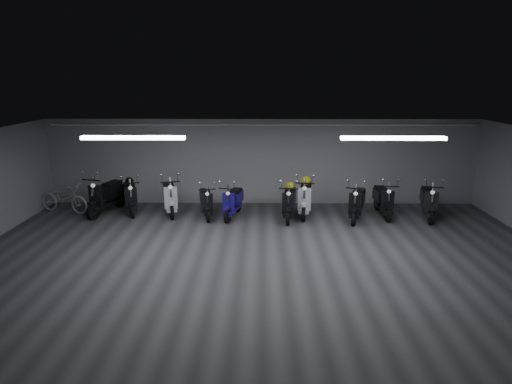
{
  "coord_description": "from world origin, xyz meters",
  "views": [
    {
      "loc": [
        -0.03,
        -8.95,
        4.1
      ],
      "look_at": [
        -0.17,
        2.5,
        1.05
      ],
      "focal_mm": 30.37,
      "sensor_mm": 36.0,
      "label": 1
    }
  ],
  "objects_px": {
    "scooter_1": "(130,192)",
    "scooter_8": "(384,195)",
    "scooter_3": "(206,197)",
    "scooter_0": "(106,190)",
    "bicycle": "(64,195)",
    "scooter_9": "(429,196)",
    "helmet_1": "(306,181)",
    "scooter_4": "(233,197)",
    "helmet_0": "(129,181)",
    "scooter_5": "(289,197)",
    "helmet_2": "(290,186)",
    "scooter_6": "(305,192)",
    "scooter_2": "(169,191)",
    "scooter_7": "(357,198)"
  },
  "relations": [
    {
      "from": "helmet_2",
      "to": "scooter_0",
      "type": "bearing_deg",
      "value": 177.8
    },
    {
      "from": "scooter_1",
      "to": "scooter_3",
      "type": "bearing_deg",
      "value": -27.03
    },
    {
      "from": "scooter_3",
      "to": "scooter_5",
      "type": "xyz_separation_m",
      "value": [
        2.49,
        -0.17,
        0.06
      ]
    },
    {
      "from": "scooter_5",
      "to": "scooter_6",
      "type": "height_order",
      "value": "scooter_6"
    },
    {
      "from": "scooter_1",
      "to": "scooter_8",
      "type": "xyz_separation_m",
      "value": [
        7.73,
        -0.24,
        -0.01
      ]
    },
    {
      "from": "scooter_4",
      "to": "scooter_5",
      "type": "relative_size",
      "value": 0.95
    },
    {
      "from": "scooter_3",
      "to": "helmet_0",
      "type": "relative_size",
      "value": 6.5
    },
    {
      "from": "scooter_0",
      "to": "scooter_2",
      "type": "height_order",
      "value": "scooter_0"
    },
    {
      "from": "scooter_4",
      "to": "scooter_9",
      "type": "height_order",
      "value": "scooter_9"
    },
    {
      "from": "scooter_3",
      "to": "scooter_9",
      "type": "bearing_deg",
      "value": -12.71
    },
    {
      "from": "scooter_0",
      "to": "scooter_2",
      "type": "relative_size",
      "value": 1.05
    },
    {
      "from": "scooter_0",
      "to": "helmet_1",
      "type": "relative_size",
      "value": 7.22
    },
    {
      "from": "scooter_4",
      "to": "helmet_1",
      "type": "relative_size",
      "value": 6.12
    },
    {
      "from": "scooter_0",
      "to": "helmet_1",
      "type": "xyz_separation_m",
      "value": [
        6.15,
        0.17,
        0.27
      ]
    },
    {
      "from": "scooter_1",
      "to": "scooter_9",
      "type": "height_order",
      "value": "scooter_9"
    },
    {
      "from": "scooter_6",
      "to": "scooter_7",
      "type": "xyz_separation_m",
      "value": [
        1.48,
        -0.43,
        -0.03
      ]
    },
    {
      "from": "scooter_9",
      "to": "helmet_0",
      "type": "height_order",
      "value": "scooter_9"
    },
    {
      "from": "scooter_6",
      "to": "scooter_4",
      "type": "bearing_deg",
      "value": -164.61
    },
    {
      "from": "helmet_0",
      "to": "scooter_8",
      "type": "bearing_deg",
      "value": -3.47
    },
    {
      "from": "bicycle",
      "to": "scooter_8",
      "type": "bearing_deg",
      "value": -72.35
    },
    {
      "from": "scooter_6",
      "to": "scooter_9",
      "type": "height_order",
      "value": "scooter_6"
    },
    {
      "from": "bicycle",
      "to": "helmet_2",
      "type": "bearing_deg",
      "value": -73.3
    },
    {
      "from": "bicycle",
      "to": "helmet_1",
      "type": "bearing_deg",
      "value": -70.16
    },
    {
      "from": "scooter_4",
      "to": "scooter_5",
      "type": "bearing_deg",
      "value": 8.54
    },
    {
      "from": "scooter_3",
      "to": "scooter_4",
      "type": "height_order",
      "value": "scooter_4"
    },
    {
      "from": "scooter_9",
      "to": "bicycle",
      "type": "bearing_deg",
      "value": -169.46
    },
    {
      "from": "scooter_2",
      "to": "scooter_8",
      "type": "distance_m",
      "value": 6.51
    },
    {
      "from": "scooter_0",
      "to": "helmet_2",
      "type": "bearing_deg",
      "value": 14.85
    },
    {
      "from": "helmet_0",
      "to": "helmet_1",
      "type": "distance_m",
      "value": 5.51
    },
    {
      "from": "scooter_8",
      "to": "scooter_9",
      "type": "distance_m",
      "value": 1.3
    },
    {
      "from": "scooter_0",
      "to": "helmet_2",
      "type": "height_order",
      "value": "scooter_0"
    },
    {
      "from": "scooter_4",
      "to": "scooter_8",
      "type": "distance_m",
      "value": 4.54
    },
    {
      "from": "scooter_4",
      "to": "scooter_5",
      "type": "xyz_separation_m",
      "value": [
        1.68,
        -0.13,
        0.03
      ]
    },
    {
      "from": "scooter_6",
      "to": "scooter_2",
      "type": "bearing_deg",
      "value": -172.27
    },
    {
      "from": "scooter_4",
      "to": "helmet_0",
      "type": "height_order",
      "value": "scooter_4"
    },
    {
      "from": "scooter_3",
      "to": "helmet_1",
      "type": "bearing_deg",
      "value": -3.33
    },
    {
      "from": "scooter_9",
      "to": "helmet_1",
      "type": "bearing_deg",
      "value": -175.77
    },
    {
      "from": "scooter_8",
      "to": "bicycle",
      "type": "height_order",
      "value": "scooter_8"
    },
    {
      "from": "scooter_4",
      "to": "scooter_7",
      "type": "xyz_separation_m",
      "value": [
        3.67,
        -0.18,
        0.04
      ]
    },
    {
      "from": "scooter_5",
      "to": "scooter_7",
      "type": "distance_m",
      "value": 1.99
    },
    {
      "from": "bicycle",
      "to": "scooter_9",
      "type": "bearing_deg",
      "value": -73.21
    },
    {
      "from": "scooter_0",
      "to": "scooter_9",
      "type": "bearing_deg",
      "value": 14.9
    },
    {
      "from": "helmet_1",
      "to": "bicycle",
      "type": "bearing_deg",
      "value": -179.18
    },
    {
      "from": "scooter_1",
      "to": "scooter_6",
      "type": "height_order",
      "value": "scooter_6"
    },
    {
      "from": "helmet_1",
      "to": "helmet_2",
      "type": "relative_size",
      "value": 1.11
    },
    {
      "from": "scooter_1",
      "to": "scooter_5",
      "type": "distance_m",
      "value": 4.91
    },
    {
      "from": "scooter_8",
      "to": "helmet_2",
      "type": "bearing_deg",
      "value": -178.97
    },
    {
      "from": "scooter_4",
      "to": "scooter_1",
      "type": "bearing_deg",
      "value": -174.38
    },
    {
      "from": "scooter_0",
      "to": "scooter_8",
      "type": "xyz_separation_m",
      "value": [
        8.45,
        -0.17,
        -0.09
      ]
    },
    {
      "from": "scooter_6",
      "to": "helmet_0",
      "type": "bearing_deg",
      "value": -175.2
    }
  ]
}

